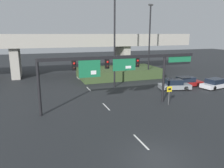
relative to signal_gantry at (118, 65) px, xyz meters
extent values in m
plane|color=black|center=(-1.13, -9.99, -4.48)|extent=(160.00, 160.00, 0.00)
cube|color=silver|center=(-1.13, -7.83, -4.48)|extent=(0.14, 2.40, 0.01)
cube|color=silver|center=(-1.13, 0.40, -4.48)|extent=(0.14, 2.40, 0.01)
cube|color=silver|center=(-1.13, 8.62, -4.48)|extent=(0.14, 2.40, 0.01)
cube|color=silver|center=(-1.13, 16.85, -4.48)|extent=(0.14, 2.40, 0.01)
cylinder|color=black|center=(-7.82, 0.02, -1.75)|extent=(0.28, 0.28, 5.46)
cylinder|color=black|center=(5.55, 0.02, -1.75)|extent=(0.28, 0.28, 5.46)
cube|color=black|center=(0.65, 0.02, 0.82)|extent=(16.94, 0.32, 0.32)
cube|color=black|center=(-4.48, 0.02, 0.19)|extent=(0.40, 0.28, 0.95)
sphere|color=red|center=(-4.48, -0.15, 0.40)|extent=(0.22, 0.22, 0.22)
sphere|color=black|center=(-4.48, -0.15, -0.02)|extent=(0.22, 0.22, 0.22)
cube|color=black|center=(-1.13, 0.02, 0.19)|extent=(0.40, 0.28, 0.95)
sphere|color=red|center=(-1.13, -0.15, 0.40)|extent=(0.22, 0.22, 0.22)
sphere|color=black|center=(-1.13, -0.15, -0.02)|extent=(0.22, 0.22, 0.22)
cube|color=black|center=(2.21, 0.02, 0.19)|extent=(0.40, 0.28, 0.95)
sphere|color=red|center=(2.21, -0.15, 0.40)|extent=(0.22, 0.22, 0.22)
sphere|color=black|center=(2.21, -0.15, -0.02)|extent=(0.22, 0.22, 0.22)
cube|color=#196B42|center=(-2.97, -0.08, -0.19)|extent=(2.18, 0.08, 1.72)
cube|color=white|center=(-2.59, -0.13, -0.58)|extent=(0.54, 0.03, 0.38)
cube|color=#196B42|center=(0.71, -0.08, 0.05)|extent=(2.51, 0.08, 1.24)
cube|color=white|center=(1.15, -0.13, -0.23)|extent=(0.63, 0.03, 0.27)
cube|color=#196B42|center=(7.52, -0.04, 0.34)|extent=(2.97, 0.07, 0.64)
cylinder|color=#4C4C4C|center=(5.54, -1.22, -3.41)|extent=(0.08, 0.08, 2.14)
cube|color=yellow|center=(5.54, -1.27, -2.69)|extent=(0.60, 0.03, 0.60)
cube|color=black|center=(5.54, -1.28, -2.69)|extent=(0.33, 0.01, 0.21)
cylinder|color=black|center=(10.17, 12.00, 1.53)|extent=(0.24, 0.24, 12.03)
cube|color=#333333|center=(10.17, 12.00, 7.67)|extent=(0.70, 0.36, 0.24)
cylinder|color=black|center=(2.72, 8.45, 3.96)|extent=(0.24, 0.24, 16.87)
cube|color=#A39E93|center=(-1.13, 21.43, 1.51)|extent=(47.86, 7.15, 1.40)
cube|color=#A39E93|center=(-1.13, 18.06, 2.66)|extent=(47.86, 0.40, 0.90)
cube|color=#A39E93|center=(-11.30, 21.43, -1.84)|extent=(1.40, 5.72, 5.29)
cube|color=#A39E93|center=(9.04, 21.43, -1.84)|extent=(1.40, 5.72, 5.29)
cube|color=#384C28|center=(6.04, 15.25, -3.66)|extent=(14.15, 7.66, 1.64)
cube|color=gray|center=(10.19, 4.34, -4.02)|extent=(4.59, 2.85, 0.60)
cube|color=black|center=(10.03, 4.39, -3.36)|extent=(2.56, 2.17, 0.70)
cylinder|color=black|center=(11.67, 4.81, -4.16)|extent=(0.67, 0.37, 0.64)
cylinder|color=black|center=(11.27, 3.22, -4.16)|extent=(0.67, 0.37, 0.64)
cylinder|color=black|center=(9.11, 5.47, -4.16)|extent=(0.67, 0.37, 0.64)
cylinder|color=black|center=(8.71, 3.87, -4.16)|extent=(0.67, 0.37, 0.64)
cube|color=maroon|center=(13.00, 5.39, -4.03)|extent=(4.74, 2.06, 0.58)
cube|color=black|center=(12.82, 5.40, -3.40)|extent=(2.50, 1.77, 0.68)
cylinder|color=black|center=(14.48, 6.12, -4.16)|extent=(0.65, 0.25, 0.64)
cylinder|color=black|center=(14.40, 4.51, -4.16)|extent=(0.65, 0.25, 0.64)
cylinder|color=black|center=(11.61, 6.26, -4.16)|extent=(0.65, 0.25, 0.64)
cylinder|color=black|center=(11.52, 4.66, -4.16)|extent=(0.65, 0.25, 0.64)
cube|color=silver|center=(16.32, 3.14, -4.04)|extent=(4.92, 2.71, 0.56)
cube|color=black|center=(16.13, 3.11, -3.43)|extent=(2.69, 2.12, 0.66)
cylinder|color=black|center=(17.58, 4.23, -4.16)|extent=(0.67, 0.33, 0.64)
cylinder|color=black|center=(14.75, 3.70, -4.16)|extent=(0.67, 0.33, 0.64)
cylinder|color=black|center=(15.05, 2.06, -4.16)|extent=(0.67, 0.33, 0.64)
camera|label=1|loc=(-7.88, -20.80, 3.18)|focal=35.00mm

